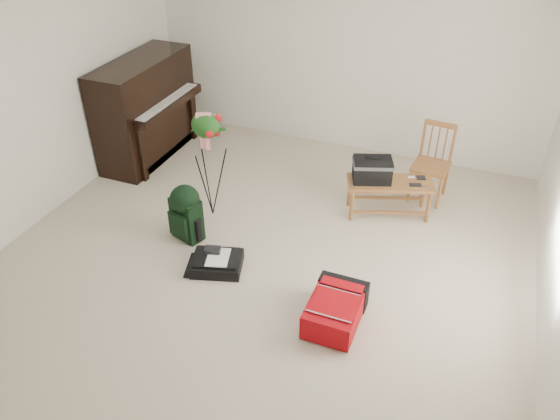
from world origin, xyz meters
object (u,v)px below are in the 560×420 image
at_px(black_duffel, 217,262).
at_px(red_suitcase, 337,306).
at_px(green_backpack, 186,210).
at_px(piano, 147,111).
at_px(bench, 379,172).
at_px(dining_chair, 432,164).
at_px(flower_stand, 209,166).

bearing_deg(black_duffel, red_suitcase, -26.39).
bearing_deg(green_backpack, piano, 151.75).
relative_size(bench, dining_chair, 1.10).
distance_m(piano, green_backpack, 1.96).
xyz_separation_m(green_backpack, flower_stand, (0.03, 0.48, 0.26)).
relative_size(red_suitcase, green_backpack, 1.01).
xyz_separation_m(red_suitcase, green_backpack, (-1.75, 0.54, 0.20)).
bearing_deg(green_backpack, black_duffel, -14.85).
relative_size(bench, flower_stand, 0.79).
xyz_separation_m(bench, green_backpack, (-1.66, -1.21, -0.15)).
height_order(dining_chair, red_suitcase, dining_chair).
xyz_separation_m(bench, dining_chair, (0.49, 0.49, -0.06)).
relative_size(bench, green_backpack, 1.58).
distance_m(bench, dining_chair, 0.69).
xyz_separation_m(piano, green_backpack, (1.33, -1.41, -0.26)).
bearing_deg(piano, bench, -3.95).
bearing_deg(dining_chair, piano, -169.74).
xyz_separation_m(dining_chair, red_suitcase, (-0.40, -2.24, -0.29)).
height_order(piano, bench, piano).
distance_m(piano, flower_stand, 1.65).
xyz_separation_m(red_suitcase, flower_stand, (-1.72, 1.02, 0.46)).
relative_size(red_suitcase, black_duffel, 1.11).
bearing_deg(dining_chair, flower_stand, -144.55).
bearing_deg(red_suitcase, flower_stand, 149.51).
height_order(dining_chair, flower_stand, flower_stand).
distance_m(bench, red_suitcase, 1.78).
bearing_deg(bench, flower_stand, -175.59).
height_order(bench, red_suitcase, bench).
bearing_deg(red_suitcase, bench, 92.91).
height_order(dining_chair, green_backpack, dining_chair).
height_order(green_backpack, flower_stand, flower_stand).
relative_size(dining_chair, black_duffel, 1.58).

